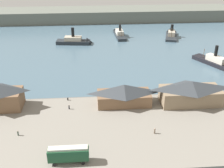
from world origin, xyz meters
TOP-DOWN VIEW (x-y plane):
  - ground_plane at (0.00, 0.00)m, footprint 320.00×320.00m
  - quay_promenade at (0.00, -22.00)m, footprint 110.00×36.00m
  - seawall_edge at (0.00, -3.60)m, footprint 110.00×0.80m
  - ferry_shed_east_terminal at (0.68, -9.17)m, footprint 17.67×7.90m
  - ferry_shed_customs_shed at (22.66, -10.19)m, footprint 20.00×8.99m
  - street_tram at (-15.81, -35.76)m, footprint 9.80×2.59m
  - pedestrian_near_west_shed at (7.38, -26.05)m, footprint 0.43×0.43m
  - pedestrian_near_east_shed at (-17.23, -11.14)m, footprint 0.39×0.39m
  - pedestrian_at_waters_edge at (-30.49, -24.03)m, footprint 0.39×0.39m
  - mooring_post_center_west at (-18.03, -5.39)m, footprint 0.44×0.44m
  - ferry_mid_harbor at (46.94, 21.06)m, footprint 16.29×23.69m
  - ferry_approaching_west at (7.16, 72.41)m, footprint 5.99×22.29m
  - ferry_near_quay at (-17.18, 58.18)m, footprint 20.12×7.64m
  - ferry_moored_east at (37.98, 68.58)m, footprint 11.04×20.58m
  - far_headland at (0.00, 110.00)m, footprint 180.00×24.00m

SIDE VIEW (x-z plane):
  - ground_plane at x=0.00m, z-range 0.00..0.00m
  - seawall_edge at x=0.00m, z-range 0.00..1.00m
  - quay_promenade at x=0.00m, z-range 0.00..1.20m
  - ferry_moored_east at x=37.98m, z-range -3.57..5.84m
  - ferry_approaching_west at x=7.16m, z-range -3.18..5.78m
  - ferry_mid_harbor at x=46.94m, z-range -3.78..6.66m
  - ferry_near_quay at x=-17.18m, z-range -3.64..6.83m
  - mooring_post_center_west at x=-18.03m, z-range 1.20..2.10m
  - pedestrian_near_east_shed at x=-17.23m, z-range 1.13..2.69m
  - pedestrian_at_waters_edge at x=-30.49m, z-range 1.13..2.72m
  - pedestrian_near_west_shed at x=7.38m, z-range 1.12..2.86m
  - street_tram at x=-15.81m, z-range 1.56..6.06m
  - far_headland at x=0.00m, z-range 0.00..8.00m
  - ferry_shed_east_terminal at x=0.68m, z-range 1.26..8.33m
  - ferry_shed_customs_shed at x=22.66m, z-range 1.26..9.21m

